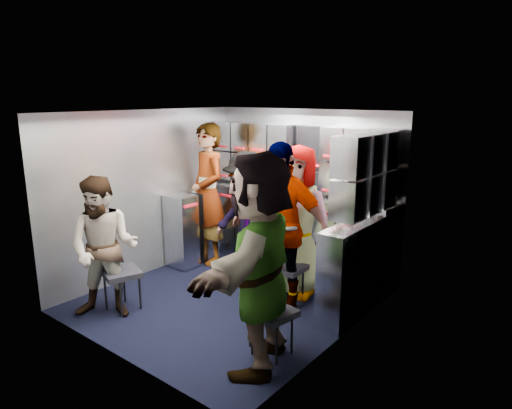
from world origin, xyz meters
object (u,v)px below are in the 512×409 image
Objects in this scene: jump_seat_near_right at (272,315)px; attendant_arc_b at (248,218)px; attendant_arc_d at (279,227)px; attendant_arc_c at (296,221)px; attendant_standing at (208,194)px; attendant_arc_e at (260,262)px; jump_seat_near_left at (121,275)px; jump_seat_center at (304,254)px; jump_seat_mid_left at (257,247)px; jump_seat_mid_right at (288,270)px; attendant_arc_a at (104,248)px.

attendant_arc_b reaches higher than jump_seat_near_right.
attendant_arc_c is at bearing 84.22° from attendant_arc_d.
attendant_standing is 2.61m from attendant_arc_e.
attendant_standing is at bearing 163.26° from attendant_arc_c.
jump_seat_near_left is 0.25× the size of attendant_standing.
jump_seat_mid_left is at bearing -170.46° from jump_seat_center.
attendant_standing is (-0.31, 1.66, 0.56)m from jump_seat_near_left.
jump_seat_center is 0.28× the size of attendant_arc_e.
attendant_arc_d is at bearing -173.45° from attendant_arc_e.
jump_seat_mid_right is 0.99× the size of jump_seat_near_right.
attendant_arc_c is 1.54m from attendant_arc_e.
attendant_arc_b is (0.58, 1.44, 0.42)m from jump_seat_near_left.
attendant_arc_e is at bearing -41.21° from attendant_arc_b.
jump_seat_near_right is 0.57m from attendant_arc_e.
attendant_standing reaches higher than attendant_arc_e.
attendant_arc_d is (0.08, -0.45, 0.04)m from attendant_arc_c.
jump_seat_near_left is 0.26× the size of attendant_arc_e.
attendant_standing is 1.10× the size of attendant_arc_c.
jump_seat_near_right is 0.23× the size of attendant_standing.
attendant_standing reaches higher than jump_seat_mid_left.
attendant_arc_a is (-1.79, -0.47, 0.36)m from jump_seat_near_right.
jump_seat_mid_right is at bearing 74.51° from attendant_arc_d.
jump_seat_mid_left is at bearing 96.41° from attendant_arc_b.
attendant_arc_a is at bearing -58.42° from attendant_standing.
jump_seat_center is 1.18× the size of jump_seat_near_right.
jump_seat_near_right is (0.50, -0.98, 0.00)m from jump_seat_mid_right.
attendant_arc_a is at bearing -137.37° from attendant_arc_c.
attendant_arc_b is 0.89× the size of attendant_arc_d.
attendant_arc_a reaches higher than jump_seat_mid_right.
attendant_arc_d reaches higher than attendant_arc_c.
attendant_arc_c is (0.63, -0.07, 0.47)m from jump_seat_mid_left.
attendant_arc_c is (1.21, 1.54, 0.47)m from jump_seat_near_left.
jump_seat_near_left is 0.27× the size of attendant_arc_c.
jump_seat_near_left is at bearing -155.23° from attendant_arc_d.
attendant_arc_a is 1.72m from attendant_arc_b.
jump_seat_center is at bearing 30.89° from attendant_arc_b.
jump_seat_mid_right is at bearing 12.31° from attendant_arc_a.
jump_seat_center is 0.28× the size of attendant_arc_d.
attendant_arc_e reaches higher than jump_seat_near_right.
attendant_arc_a is at bearing -131.59° from jump_seat_mid_right.
attendant_arc_b reaches higher than jump_seat_mid_left.
jump_seat_near_right is at bearing -67.85° from jump_seat_center.
jump_seat_near_left is at bearing -105.65° from attendant_arc_b.
jump_seat_mid_right is (0.08, -0.45, -0.03)m from jump_seat_center.
attendant_standing is at bearing 63.41° from attendant_arc_a.
attendant_arc_e is at bearing -26.79° from attendant_arc_a.
jump_seat_near_right is at bearing -11.01° from attendant_standing.
jump_seat_mid_left is 0.32× the size of attendant_arc_a.
jump_seat_mid_left is (0.58, 1.62, -0.00)m from jump_seat_near_left.
jump_seat_mid_left is 0.26× the size of attendant_arc_e.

